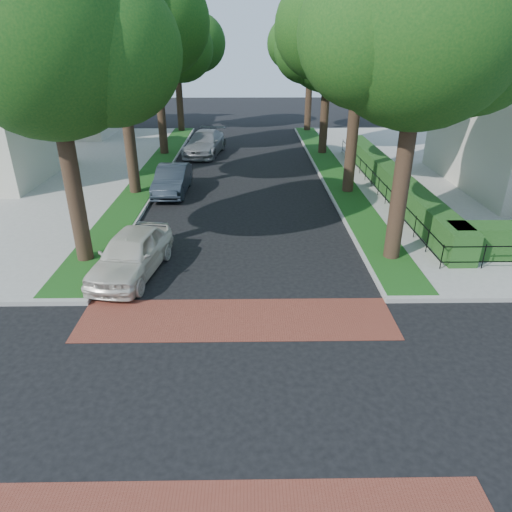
# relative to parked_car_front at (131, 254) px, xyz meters

# --- Properties ---
(ground) EXTENTS (120.00, 120.00, 0.00)m
(ground) POSITION_rel_parked_car_front_xyz_m (3.60, -6.10, -0.75)
(ground) COLOR black
(ground) RESTS_ON ground
(crosswalk_far) EXTENTS (9.00, 2.20, 0.01)m
(crosswalk_far) POSITION_rel_parked_car_front_xyz_m (3.60, -2.90, -0.75)
(crosswalk_far) COLOR brown
(crosswalk_far) RESTS_ON ground
(grass_strip_ne) EXTENTS (1.60, 29.80, 0.02)m
(grass_strip_ne) POSITION_rel_parked_car_front_xyz_m (9.00, 13.00, -0.59)
(grass_strip_ne) COLOR #164513
(grass_strip_ne) RESTS_ON sidewalk_ne
(grass_strip_nw) EXTENTS (1.60, 29.80, 0.02)m
(grass_strip_nw) POSITION_rel_parked_car_front_xyz_m (-1.80, 13.00, -0.59)
(grass_strip_nw) COLOR #164513
(grass_strip_nw) RESTS_ON sidewalk_nw
(tree_right_near) EXTENTS (7.75, 6.67, 10.66)m
(tree_right_near) POSITION_rel_parked_car_front_xyz_m (9.20, 1.14, 6.87)
(tree_right_near) COLOR black
(tree_right_near) RESTS_ON sidewalk_ne
(tree_right_mid) EXTENTS (8.25, 7.09, 11.22)m
(tree_right_mid) POSITION_rel_parked_car_front_xyz_m (9.21, 9.15, 7.23)
(tree_right_mid) COLOR black
(tree_right_mid) RESTS_ON sidewalk_ne
(tree_right_far) EXTENTS (7.25, 6.23, 9.74)m
(tree_right_far) POSITION_rel_parked_car_front_xyz_m (9.20, 18.13, 6.15)
(tree_right_far) COLOR black
(tree_right_far) RESTS_ON sidewalk_ne
(tree_right_back) EXTENTS (7.50, 6.45, 10.20)m
(tree_right_back) POSITION_rel_parked_car_front_xyz_m (9.20, 27.13, 6.51)
(tree_right_back) COLOR black
(tree_right_back) RESTS_ON sidewalk_ne
(tree_left_near) EXTENTS (7.50, 6.45, 10.20)m
(tree_left_near) POSITION_rel_parked_car_front_xyz_m (-1.80, 1.13, 6.51)
(tree_left_near) COLOR black
(tree_left_near) RESTS_ON sidewalk_nw
(tree_left_mid) EXTENTS (8.00, 6.88, 11.48)m
(tree_left_mid) POSITION_rel_parked_car_front_xyz_m (-1.79, 9.15, 7.59)
(tree_left_mid) COLOR black
(tree_left_mid) RESTS_ON sidewalk_nw
(tree_left_far) EXTENTS (7.00, 6.02, 9.86)m
(tree_left_far) POSITION_rel_parked_car_front_xyz_m (-1.80, 18.12, 6.36)
(tree_left_far) COLOR black
(tree_left_far) RESTS_ON sidewalk_nw
(tree_left_back) EXTENTS (7.75, 6.66, 10.44)m
(tree_left_back) POSITION_rel_parked_car_front_xyz_m (-1.80, 27.14, 6.66)
(tree_left_back) COLOR black
(tree_left_back) RESTS_ON sidewalk_nw
(hedge_main_road) EXTENTS (1.00, 18.00, 1.20)m
(hedge_main_road) POSITION_rel_parked_car_front_xyz_m (11.30, 8.90, -0.00)
(hedge_main_road) COLOR #184016
(hedge_main_road) RESTS_ON sidewalk_ne
(fence_main_road) EXTENTS (0.06, 18.00, 0.90)m
(fence_main_road) POSITION_rel_parked_car_front_xyz_m (10.50, 8.90, -0.15)
(fence_main_road) COLOR black
(fence_main_road) RESTS_ON sidewalk_ne
(house_left_far) EXTENTS (10.00, 9.00, 10.14)m
(house_left_far) POSITION_rel_parked_car_front_xyz_m (-11.89, 25.90, 4.29)
(house_left_far) COLOR beige
(house_left_far) RESTS_ON sidewalk_nw
(parked_car_front) EXTENTS (2.47, 4.66, 1.51)m
(parked_car_front) POSITION_rel_parked_car_front_xyz_m (0.00, 0.00, 0.00)
(parked_car_front) COLOR silver
(parked_car_front) RESTS_ON ground
(parked_car_middle) EXTENTS (1.59, 4.35, 1.42)m
(parked_car_middle) POSITION_rel_parked_car_front_xyz_m (0.00, 9.14, -0.04)
(parked_car_middle) COLOR #212932
(parked_car_middle) RESTS_ON ground
(parked_car_rear) EXTENTS (3.00, 5.68, 1.57)m
(parked_car_rear) POSITION_rel_parked_car_front_xyz_m (0.91, 18.17, 0.03)
(parked_car_rear) COLOR gray
(parked_car_rear) RESTS_ON ground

